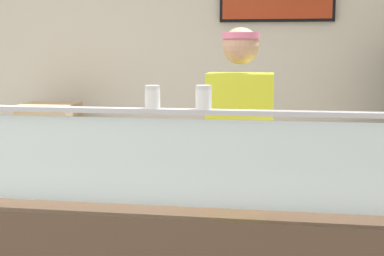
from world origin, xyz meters
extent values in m
cube|color=silver|center=(1.01, 2.82, 1.35)|extent=(6.42, 0.08, 2.70)
cube|color=silver|center=(1.01, 0.06, 1.17)|extent=(1.76, 0.01, 0.37)
cube|color=#B2B5BC|center=(1.01, 0.06, 1.39)|extent=(1.82, 0.06, 0.02)
cylinder|color=#9EA0A8|center=(1.14, 0.45, 0.96)|extent=(0.42, 0.42, 0.01)
cylinder|color=tan|center=(1.14, 0.45, 0.97)|extent=(0.40, 0.40, 0.02)
cylinder|color=#D65B2D|center=(1.14, 0.45, 0.98)|extent=(0.34, 0.34, 0.01)
cube|color=#ADAFB7|center=(1.13, 0.43, 0.99)|extent=(0.13, 0.29, 0.01)
cylinder|color=white|center=(0.90, 0.06, 1.44)|extent=(0.06, 0.06, 0.08)
cylinder|color=white|center=(0.90, 0.06, 1.43)|extent=(0.05, 0.05, 0.05)
cylinder|color=silver|center=(0.90, 0.06, 1.48)|extent=(0.06, 0.06, 0.02)
cylinder|color=white|center=(1.12, 0.06, 1.44)|extent=(0.07, 0.07, 0.08)
cylinder|color=red|center=(1.12, 0.06, 1.43)|extent=(0.06, 0.06, 0.05)
cylinder|color=silver|center=(1.12, 0.06, 1.49)|extent=(0.06, 0.06, 0.02)
cylinder|color=#23232D|center=(1.08, 1.04, 0.47)|extent=(0.13, 0.13, 0.95)
cylinder|color=#23232D|center=(1.30, 1.04, 0.47)|extent=(0.13, 0.13, 0.95)
cube|color=#D8EA33|center=(1.19, 1.04, 1.23)|extent=(0.38, 0.21, 0.55)
sphere|color=tan|center=(1.19, 1.04, 1.66)|extent=(0.21, 0.21, 0.21)
cylinder|color=pink|center=(1.19, 1.04, 1.71)|extent=(0.21, 0.21, 0.04)
cylinder|color=tan|center=(1.37, 0.82, 1.13)|extent=(0.08, 0.34, 0.08)
cube|color=#B7BABF|center=(-0.55, 2.33, 0.45)|extent=(0.70, 0.55, 0.89)
cube|color=tan|center=(-0.55, 2.33, 0.92)|extent=(0.46, 0.46, 0.04)
cube|color=tan|center=(-0.55, 2.33, 0.96)|extent=(0.47, 0.47, 0.04)
cube|color=tan|center=(-0.55, 2.33, 1.01)|extent=(0.48, 0.48, 0.04)
cube|color=tan|center=(-0.55, 2.33, 1.05)|extent=(0.49, 0.49, 0.04)
cube|color=tan|center=(-0.53, 2.33, 1.10)|extent=(0.46, 0.46, 0.04)
cube|color=tan|center=(-0.56, 2.33, 1.14)|extent=(0.47, 0.47, 0.04)
camera|label=1|loc=(1.42, -2.11, 1.65)|focal=51.13mm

